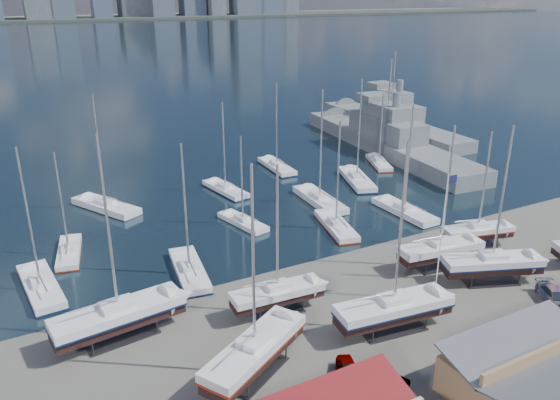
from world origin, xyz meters
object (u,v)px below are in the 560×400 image
sailboat_cradle_0 (119,315)px  flagpole (443,229)px  naval_ship_east (386,141)px  naval_ship_west (390,122)px  car_a (348,372)px

sailboat_cradle_0 → flagpole: 29.92m
naval_ship_east → naval_ship_west: naval_ship_east is taller
naval_ship_east → naval_ship_west: size_ratio=1.12×
flagpole → car_a: bearing=-158.3°
sailboat_cradle_0 → naval_ship_west: 83.66m
naval_ship_east → naval_ship_west: bearing=-36.7°
naval_ship_west → flagpole: size_ratio=3.42×
naval_ship_east → car_a: naval_ship_east is taller
naval_ship_west → naval_ship_east: bearing=140.4°
naval_ship_west → car_a: naval_ship_west is taller
flagpole → naval_ship_east: bearing=56.7°
sailboat_cradle_0 → flagpole: (28.32, -8.10, 5.27)m
sailboat_cradle_0 → naval_ship_west: sailboat_cradle_0 is taller
naval_ship_east → flagpole: bearing=152.0°
sailboat_cradle_0 → naval_ship_east: 67.83m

